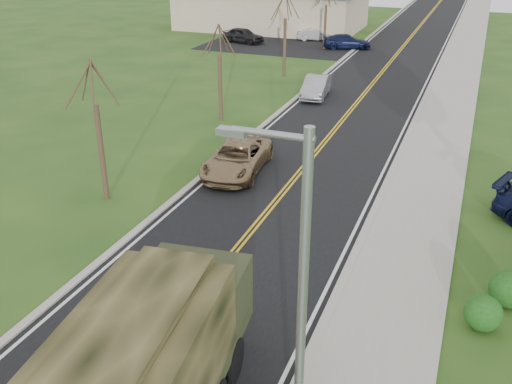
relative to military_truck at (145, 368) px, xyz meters
The scene contains 16 objects.
road 40.72m from the military_truck, 92.30° to the left, with size 8.00×120.00×0.01m, color black.
curb_right 40.76m from the military_truck, 86.45° to the left, with size 0.30×120.00×0.12m, color #9E998E.
sidewalk_right 40.91m from the military_truck, 84.00° to the left, with size 3.20×120.00×0.10m, color #9E998E.
curb_left 41.09m from the military_truck, 98.10° to the left, with size 0.30×120.00×0.10m, color #9E998E.
street_light 3.95m from the military_truck, ahead, with size 1.65×0.22×8.00m.
bare_tree_a 13.70m from the military_truck, 129.08° to the left, with size 1.93×2.26×6.08m.
bare_tree_b 24.22m from the military_truck, 110.88° to the left, with size 1.83×2.14×5.73m.
bare_tree_c 35.69m from the military_truck, 104.00° to the left, with size 2.04×2.39×6.42m.
bare_tree_d 47.42m from the military_truck, 100.49° to the left, with size 1.88×2.20×5.91m.
commercial_building 59.28m from the military_truck, 107.29° to the left, with size 25.50×21.50×5.65m.
military_truck is the anchor object (origin of this frame).
suv_champagne 16.09m from the military_truck, 106.15° to the left, with size 2.42×5.24×1.46m, color #997C56.
sedan_silver 30.11m from the military_truck, 98.86° to the left, with size 1.53×4.38×1.44m, color #9F9EA3.
lot_car_dark 49.78m from the military_truck, 110.17° to the left, with size 1.78×4.43×1.51m, color black.
lot_car_silver 51.77m from the military_truck, 101.92° to the left, with size 1.29×3.70×1.22m, color #AAAAAE.
lot_car_navy 47.97m from the military_truck, 97.95° to the left, with size 1.89×4.64×1.35m, color black.
Camera 1 is at (7.27, -8.55, 10.78)m, focal length 40.00 mm.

